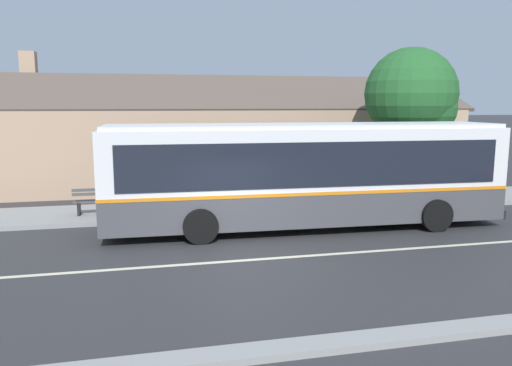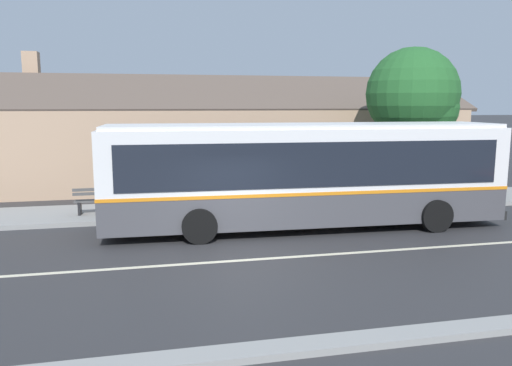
# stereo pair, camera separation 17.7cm
# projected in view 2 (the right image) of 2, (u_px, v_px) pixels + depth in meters

# --- Properties ---
(ground_plane) EXTENTS (300.00, 300.00, 0.00)m
(ground_plane) POSITION_uv_depth(u_px,v_px,m) (241.00, 260.00, 12.47)
(ground_plane) COLOR #2D2D30
(sidewalk_far) EXTENTS (60.00, 3.00, 0.15)m
(sidewalk_far) POSITION_uv_depth(u_px,v_px,m) (211.00, 209.00, 18.24)
(sidewalk_far) COLOR gray
(sidewalk_far) RESTS_ON ground
(curb_near) EXTENTS (60.00, 0.50, 0.12)m
(curb_near) POSITION_uv_depth(u_px,v_px,m) (297.00, 348.00, 7.88)
(curb_near) COLOR gray
(curb_near) RESTS_ON ground
(lane_divider_stripe) EXTENTS (60.00, 0.16, 0.01)m
(lane_divider_stripe) POSITION_uv_depth(u_px,v_px,m) (241.00, 260.00, 12.47)
(lane_divider_stripe) COLOR beige
(lane_divider_stripe) RESTS_ON ground
(community_building) EXTENTS (26.97, 8.24, 6.34)m
(community_building) POSITION_uv_depth(u_px,v_px,m) (187.00, 143.00, 25.12)
(community_building) COLOR tan
(community_building) RESTS_ON ground
(transit_bus) EXTENTS (12.49, 3.06, 3.27)m
(transit_bus) POSITION_uv_depth(u_px,v_px,m) (305.00, 173.00, 15.54)
(transit_bus) COLOR #47474C
(transit_bus) RESTS_ON ground
(bench_by_building) EXTENTS (1.71, 0.51, 0.94)m
(bench_by_building) POSITION_uv_depth(u_px,v_px,m) (100.00, 202.00, 17.01)
(bench_by_building) COLOR #4C4C4C
(bench_by_building) RESTS_ON sidewalk_far
(street_tree_primary) EXTENTS (3.71, 3.71, 6.14)m
(street_tree_primary) POSITION_uv_depth(u_px,v_px,m) (416.00, 98.00, 20.10)
(street_tree_primary) COLOR #4C3828
(street_tree_primary) RESTS_ON ground
(bus_stop_sign) EXTENTS (0.36, 0.07, 2.40)m
(bus_stop_sign) POSITION_uv_depth(u_px,v_px,m) (442.00, 164.00, 18.88)
(bus_stop_sign) COLOR gray
(bus_stop_sign) RESTS_ON sidewalk_far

